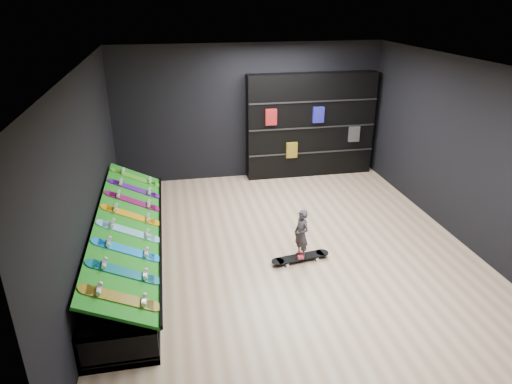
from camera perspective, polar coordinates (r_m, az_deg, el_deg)
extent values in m
cube|color=tan|center=(7.72, 3.96, -7.12)|extent=(6.00, 7.00, 0.01)
cube|color=white|center=(6.72, 4.69, 15.50)|extent=(6.00, 7.00, 0.01)
cube|color=black|center=(10.36, -0.81, 9.92)|extent=(6.00, 0.02, 3.00)
cube|color=black|center=(4.18, 17.14, -13.06)|extent=(6.00, 0.02, 3.00)
cube|color=black|center=(6.95, -20.33, 1.57)|extent=(0.02, 7.00, 3.00)
cube|color=black|center=(8.36, 24.63, 4.45)|extent=(0.02, 7.00, 3.00)
cube|color=#116A10|center=(7.20, -15.54, -3.95)|extent=(0.92, 4.50, 0.46)
cube|color=black|center=(10.59, 6.84, 8.27)|extent=(2.94, 0.34, 2.35)
imported|color=black|center=(7.24, 5.65, -6.37)|extent=(0.18, 0.22, 0.49)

